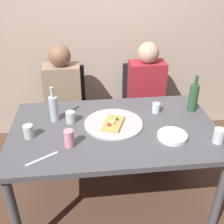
# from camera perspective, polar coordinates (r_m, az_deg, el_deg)

# --- Properties ---
(ground_plane) EXTENTS (8.00, 8.00, 0.00)m
(ground_plane) POSITION_cam_1_polar(r_m,az_deg,el_deg) (2.48, 0.40, -18.12)
(ground_plane) COLOR #513828
(back_wall) EXTENTS (6.00, 0.10, 2.60)m
(back_wall) POSITION_cam_1_polar(r_m,az_deg,el_deg) (2.94, -2.50, 19.12)
(back_wall) COLOR #BCA893
(back_wall) RESTS_ON ground_plane
(dining_table) EXTENTS (1.54, 0.93, 0.76)m
(dining_table) POSITION_cam_1_polar(r_m,az_deg,el_deg) (2.03, 0.46, -5.14)
(dining_table) COLOR #4C4C51
(dining_table) RESTS_ON ground_plane
(pizza_tray) EXTENTS (0.45, 0.45, 0.01)m
(pizza_tray) POSITION_cam_1_polar(r_m,az_deg,el_deg) (2.02, 0.32, -2.48)
(pizza_tray) COLOR #ADADB2
(pizza_tray) RESTS_ON dining_table
(pizza_slice_last) EXTENTS (0.20, 0.25, 0.05)m
(pizza_slice_last) POSITION_cam_1_polar(r_m,az_deg,el_deg) (1.99, 0.23, -2.43)
(pizza_slice_last) COLOR tan
(pizza_slice_last) RESTS_ON pizza_tray
(wine_bottle) EXTENTS (0.07, 0.07, 0.28)m
(wine_bottle) POSITION_cam_1_polar(r_m,az_deg,el_deg) (2.07, -12.44, 0.83)
(wine_bottle) COLOR #B2BCC1
(wine_bottle) RESTS_ON dining_table
(beer_bottle) EXTENTS (0.07, 0.07, 0.31)m
(beer_bottle) POSITION_cam_1_polar(r_m,az_deg,el_deg) (2.26, 17.14, 3.11)
(beer_bottle) COLOR #2D5133
(beer_bottle) RESTS_ON dining_table
(tumbler_near) EXTENTS (0.08, 0.08, 0.10)m
(tumbler_near) POSITION_cam_1_polar(r_m,az_deg,el_deg) (1.94, 22.01, -4.76)
(tumbler_near) COLOR silver
(tumbler_near) RESTS_ON dining_table
(tumbler_far) EXTENTS (0.06, 0.06, 0.08)m
(tumbler_far) POSITION_cam_1_polar(r_m,az_deg,el_deg) (2.19, 9.47, 0.89)
(tumbler_far) COLOR silver
(tumbler_far) RESTS_ON dining_table
(wine_glass) EXTENTS (0.07, 0.07, 0.10)m
(wine_glass) POSITION_cam_1_polar(r_m,az_deg,el_deg) (1.94, -17.52, -4.02)
(wine_glass) COLOR #B7C6BC
(wine_glass) RESTS_ON dining_table
(short_glass) EXTENTS (0.07, 0.07, 0.09)m
(short_glass) POSITION_cam_1_polar(r_m,az_deg,el_deg) (2.05, -8.92, -1.07)
(short_glass) COLOR #B7C6BC
(short_glass) RESTS_ON dining_table
(soda_can) EXTENTS (0.07, 0.07, 0.12)m
(soda_can) POSITION_cam_1_polar(r_m,az_deg,el_deg) (1.78, -9.22, -5.63)
(soda_can) COLOR pink
(soda_can) RESTS_ON dining_table
(plate_stack) EXTENTS (0.21, 0.21, 0.03)m
(plate_stack) POSITION_cam_1_polar(r_m,az_deg,el_deg) (1.91, 12.85, -5.06)
(plate_stack) COLOR white
(plate_stack) RESTS_ON dining_table
(table_knife) EXTENTS (0.20, 0.13, 0.01)m
(table_knife) POSITION_cam_1_polar(r_m,az_deg,el_deg) (1.74, -14.79, -9.71)
(table_knife) COLOR #B7B7BC
(table_knife) RESTS_ON dining_table
(chair_left) EXTENTS (0.44, 0.44, 0.90)m
(chair_left) POSITION_cam_1_polar(r_m,az_deg,el_deg) (2.85, -10.06, 1.57)
(chair_left) COLOR black
(chair_left) RESTS_ON ground_plane
(chair_right) EXTENTS (0.44, 0.44, 0.90)m
(chair_right) POSITION_cam_1_polar(r_m,az_deg,el_deg) (2.92, 6.85, 2.46)
(chair_right) COLOR black
(chair_right) RESTS_ON ground_plane
(guest_in_sweater) EXTENTS (0.36, 0.56, 1.17)m
(guest_in_sweater) POSITION_cam_1_polar(r_m,az_deg,el_deg) (2.66, -10.44, 2.47)
(guest_in_sweater) COLOR #937A60
(guest_in_sweater) RESTS_ON ground_plane
(guest_in_beanie) EXTENTS (0.36, 0.56, 1.17)m
(guest_in_beanie) POSITION_cam_1_polar(r_m,az_deg,el_deg) (2.73, 7.69, 3.40)
(guest_in_beanie) COLOR maroon
(guest_in_beanie) RESTS_ON ground_plane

